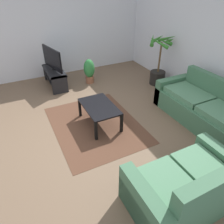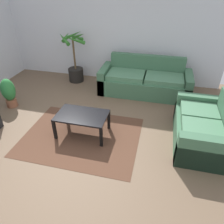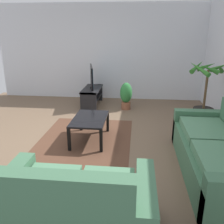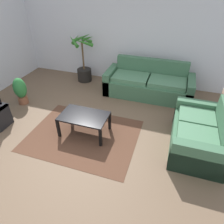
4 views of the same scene
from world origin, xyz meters
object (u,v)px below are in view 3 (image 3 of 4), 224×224
(tv_stand, at_px, (92,94))
(coffee_table, at_px, (90,121))
(tv, at_px, (92,77))
(couch_main, at_px, (219,156))
(potted_plant_small, at_px, (126,95))
(couch_loveseat, at_px, (76,209))
(potted_palm, at_px, (204,103))

(tv_stand, relative_size, coffee_table, 1.15)
(tv_stand, distance_m, tv, 0.48)
(couch_main, relative_size, potted_plant_small, 3.27)
(couch_main, bearing_deg, coffee_table, -115.62)
(couch_loveseat, height_order, coffee_table, couch_loveseat)
(couch_main, xyz_separation_m, tv_stand, (-3.19, -2.38, 0.01))
(tv, distance_m, coffee_table, 2.30)
(tv, distance_m, potted_palm, 2.91)
(coffee_table, height_order, potted_palm, potted_palm)
(potted_plant_small, bearing_deg, potted_palm, 61.04)
(tv, bearing_deg, couch_main, 36.65)
(coffee_table, distance_m, potted_palm, 2.50)
(tv_stand, relative_size, tv, 1.12)
(tv, relative_size, potted_plant_small, 1.40)
(tv, bearing_deg, coffee_table, 9.46)
(tv_stand, bearing_deg, tv, 102.48)
(couch_main, xyz_separation_m, potted_palm, (-2.01, 0.27, 0.20))
(couch_main, xyz_separation_m, couch_loveseat, (1.24, -1.72, -0.01))
(couch_main, height_order, coffee_table, couch_main)
(coffee_table, bearing_deg, tv, -170.54)
(tv_stand, distance_m, potted_plant_small, 0.97)
(couch_loveseat, relative_size, tv, 1.55)
(couch_loveseat, bearing_deg, potted_palm, 148.60)
(tv_stand, height_order, potted_palm, potted_palm)
(potted_palm, distance_m, potted_plant_small, 1.95)
(couch_loveseat, relative_size, tv_stand, 1.38)
(tv_stand, relative_size, potted_palm, 0.80)
(couch_loveseat, xyz_separation_m, potted_plant_small, (-4.20, 0.28, 0.08))
(tv_stand, xyz_separation_m, potted_palm, (1.19, 2.65, 0.19))
(couch_main, relative_size, potted_palm, 1.65)
(couch_loveseat, height_order, tv, tv)
(couch_main, bearing_deg, couch_loveseat, -54.10)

